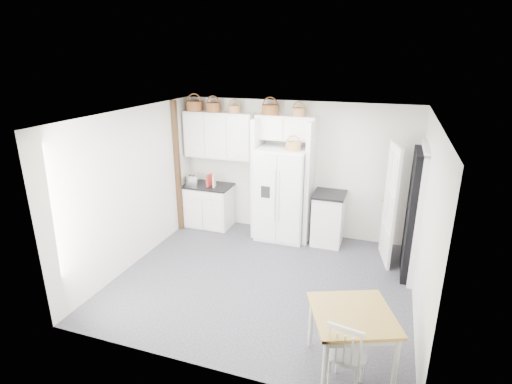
% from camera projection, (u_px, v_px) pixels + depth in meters
% --- Properties ---
extents(floor, '(4.50, 4.50, 0.00)m').
position_uv_depth(floor, '(262.00, 280.00, 6.36)').
color(floor, '#262627').
rests_on(floor, ground).
extents(ceiling, '(4.50, 4.50, 0.00)m').
position_uv_depth(ceiling, '(263.00, 116.00, 5.51)').
color(ceiling, white).
rests_on(ceiling, wall_back).
extents(wall_back, '(4.50, 0.00, 4.50)m').
position_uv_depth(wall_back, '(295.00, 169.00, 7.72)').
color(wall_back, beige).
rests_on(wall_back, floor).
extents(wall_left, '(0.00, 4.00, 4.00)m').
position_uv_depth(wall_left, '(134.00, 188.00, 6.62)').
color(wall_left, beige).
rests_on(wall_left, floor).
extents(wall_right, '(0.00, 4.00, 4.00)m').
position_uv_depth(wall_right, '(425.00, 223.00, 5.24)').
color(wall_right, beige).
rests_on(wall_right, floor).
extents(refrigerator, '(0.92, 0.74, 1.77)m').
position_uv_depth(refrigerator, '(282.00, 194.00, 7.59)').
color(refrigerator, white).
rests_on(refrigerator, floor).
extents(base_cab_left, '(0.92, 0.58, 0.85)m').
position_uv_depth(base_cab_left, '(209.00, 206.00, 8.27)').
color(base_cab_left, silver).
rests_on(base_cab_left, floor).
extents(base_cab_right, '(0.54, 0.65, 0.95)m').
position_uv_depth(base_cab_right, '(328.00, 219.00, 7.49)').
color(base_cab_right, silver).
rests_on(base_cab_right, floor).
extents(dining_table, '(1.13, 1.13, 0.72)m').
position_uv_depth(dining_table, '(350.00, 340.00, 4.48)').
color(dining_table, olive).
rests_on(dining_table, floor).
extents(windsor_chair, '(0.46, 0.43, 0.82)m').
position_uv_depth(windsor_chair, '(347.00, 355.00, 4.19)').
color(windsor_chair, silver).
rests_on(windsor_chair, floor).
extents(counter_left, '(0.96, 0.62, 0.04)m').
position_uv_depth(counter_left, '(208.00, 186.00, 8.12)').
color(counter_left, black).
rests_on(counter_left, base_cab_left).
extents(counter_right, '(0.58, 0.69, 0.04)m').
position_uv_depth(counter_right, '(330.00, 194.00, 7.33)').
color(counter_right, black).
rests_on(counter_right, base_cab_right).
extents(toaster, '(0.27, 0.18, 0.18)m').
position_uv_depth(toaster, '(192.00, 180.00, 8.15)').
color(toaster, silver).
rests_on(toaster, counter_left).
extents(cookbook_red, '(0.06, 0.17, 0.25)m').
position_uv_depth(cookbook_red, '(209.00, 180.00, 7.98)').
color(cookbook_red, '#AA2925').
rests_on(cookbook_red, counter_left).
extents(cookbook_cream, '(0.06, 0.15, 0.22)m').
position_uv_depth(cookbook_cream, '(214.00, 182.00, 7.95)').
color(cookbook_cream, beige).
rests_on(cookbook_cream, counter_left).
extents(basket_upper_a, '(0.33, 0.33, 0.19)m').
position_uv_depth(basket_upper_a, '(195.00, 106.00, 7.81)').
color(basket_upper_a, '#552D18').
rests_on(basket_upper_a, upper_cabinet).
extents(basket_upper_b, '(0.29, 0.29, 0.17)m').
position_uv_depth(basket_upper_b, '(213.00, 107.00, 7.69)').
color(basket_upper_b, '#552D18').
rests_on(basket_upper_b, upper_cabinet).
extents(basket_upper_c, '(0.24, 0.24, 0.14)m').
position_uv_depth(basket_upper_c, '(234.00, 109.00, 7.56)').
color(basket_upper_c, olive).
rests_on(basket_upper_c, upper_cabinet).
extents(basket_bridge_a, '(0.31, 0.31, 0.18)m').
position_uv_depth(basket_bridge_a, '(270.00, 110.00, 7.34)').
color(basket_bridge_a, '#552D18').
rests_on(basket_bridge_a, bridge_cabinet).
extents(basket_bridge_b, '(0.25, 0.25, 0.14)m').
position_uv_depth(basket_bridge_b, '(299.00, 112.00, 7.18)').
color(basket_bridge_b, olive).
rests_on(basket_bridge_b, bridge_cabinet).
extents(basket_fridge_b, '(0.27, 0.27, 0.15)m').
position_uv_depth(basket_fridge_b, '(293.00, 146.00, 7.12)').
color(basket_fridge_b, olive).
rests_on(basket_fridge_b, refrigerator).
extents(upper_cabinet, '(1.40, 0.34, 0.90)m').
position_uv_depth(upper_cabinet, '(219.00, 135.00, 7.83)').
color(upper_cabinet, silver).
rests_on(upper_cabinet, wall_back).
extents(bridge_cabinet, '(1.12, 0.34, 0.45)m').
position_uv_depth(bridge_cabinet, '(286.00, 128.00, 7.34)').
color(bridge_cabinet, silver).
rests_on(bridge_cabinet, wall_back).
extents(fridge_panel_left, '(0.08, 0.60, 2.30)m').
position_uv_depth(fridge_panel_left, '(258.00, 177.00, 7.70)').
color(fridge_panel_left, silver).
rests_on(fridge_panel_left, floor).
extents(fridge_panel_right, '(0.08, 0.60, 2.30)m').
position_uv_depth(fridge_panel_right, '(310.00, 183.00, 7.39)').
color(fridge_panel_right, silver).
rests_on(fridge_panel_right, floor).
extents(trim_post, '(0.09, 0.09, 2.60)m').
position_uv_depth(trim_post, '(178.00, 168.00, 7.81)').
color(trim_post, black).
rests_on(trim_post, floor).
extents(doorway_void, '(0.18, 0.85, 2.05)m').
position_uv_depth(doorway_void, '(413.00, 214.00, 6.25)').
color(doorway_void, black).
rests_on(doorway_void, floor).
extents(door_slab, '(0.21, 0.79, 2.05)m').
position_uv_depth(door_slab, '(390.00, 205.00, 6.66)').
color(door_slab, white).
rests_on(door_slab, floor).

